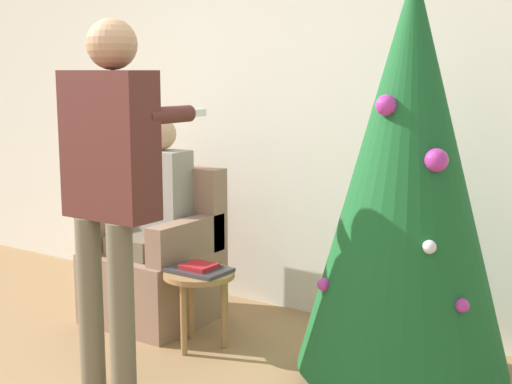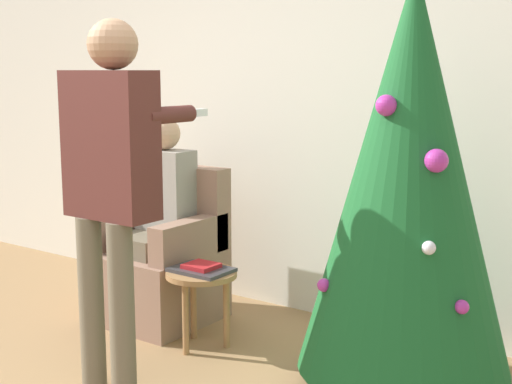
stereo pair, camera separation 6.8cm
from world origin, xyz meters
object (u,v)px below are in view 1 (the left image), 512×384
christmas_tree (408,174)px  person_seated (153,211)px  side_stool (199,284)px  armchair (157,265)px  person_standing (110,172)px

christmas_tree → person_seated: bearing=177.4°
person_seated → side_stool: person_seated is taller
armchair → side_stool: size_ratio=2.16×
christmas_tree → side_stool: size_ratio=4.59×
person_standing → side_stool: bearing=91.7°
christmas_tree → person_standing: (-1.13, -0.80, 0.02)m
person_seated → person_standing: size_ratio=0.71×
armchair → person_standing: size_ratio=0.53×
side_stool → armchair: bearing=156.1°
christmas_tree → armchair: (-1.67, 0.10, -0.72)m
person_standing → side_stool: 0.97m
armchair → person_standing: bearing=-58.8°
christmas_tree → person_seated: christmas_tree is taller
christmas_tree → person_standing: size_ratio=1.13×
armchair → side_stool: armchair is taller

